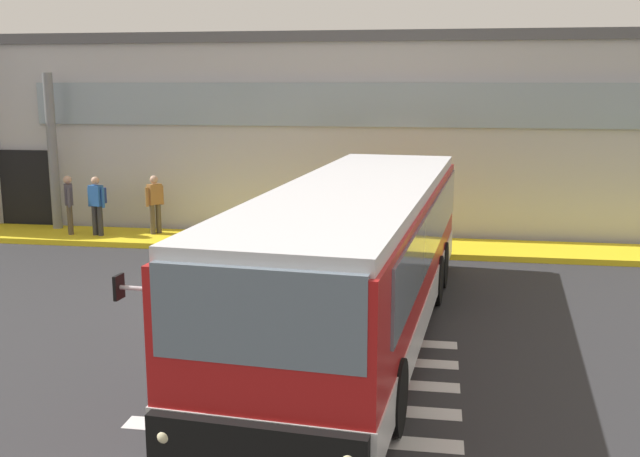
# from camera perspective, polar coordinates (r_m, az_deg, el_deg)

# --- Properties ---
(ground_plane) EXTENTS (80.00, 90.00, 0.02)m
(ground_plane) POSITION_cam_1_polar(r_m,az_deg,el_deg) (15.61, -5.25, -5.21)
(ground_plane) COLOR #2B2B2D
(ground_plane) RESTS_ON ground
(bay_paint_stripes) EXTENTS (4.40, 3.96, 0.01)m
(bay_paint_stripes) POSITION_cam_1_polar(r_m,az_deg,el_deg) (11.33, -0.57, -11.62)
(bay_paint_stripes) COLOR silver
(bay_paint_stripes) RESTS_ON ground
(terminal_building) EXTENTS (25.77, 13.80, 5.81)m
(terminal_building) POSITION_cam_1_polar(r_m,az_deg,el_deg) (26.57, -0.56, 8.05)
(terminal_building) COLOR #B7B7BC
(terminal_building) RESTS_ON ground
(boarding_curb) EXTENTS (27.97, 2.00, 0.15)m
(boarding_curb) POSITION_cam_1_polar(r_m,az_deg,el_deg) (20.12, -1.89, -1.14)
(boarding_curb) COLOR yellow
(boarding_curb) RESTS_ON ground
(entry_support_column) EXTENTS (0.28, 0.28, 4.53)m
(entry_support_column) POSITION_cam_1_polar(r_m,az_deg,el_deg) (22.86, -20.08, 5.62)
(entry_support_column) COLOR slate
(entry_support_column) RESTS_ON boarding_curb
(bus_main_foreground) EXTENTS (3.92, 11.15, 2.70)m
(bus_main_foreground) POSITION_cam_1_polar(r_m,az_deg,el_deg) (12.82, 2.85, -2.62)
(bus_main_foreground) COLOR red
(bus_main_foreground) RESTS_ON ground
(passenger_near_column) EXTENTS (0.38, 0.52, 1.68)m
(passenger_near_column) POSITION_cam_1_polar(r_m,az_deg,el_deg) (21.99, -18.95, 1.98)
(passenger_near_column) COLOR #4C4233
(passenger_near_column) RESTS_ON boarding_curb
(passenger_by_doorway) EXTENTS (0.57, 0.45, 1.68)m
(passenger_by_doorway) POSITION_cam_1_polar(r_m,az_deg,el_deg) (21.56, -16.94, 2.02)
(passenger_by_doorway) COLOR #2D2D33
(passenger_by_doorway) RESTS_ON boarding_curb
(passenger_at_curb_edge) EXTENTS (0.40, 0.50, 1.68)m
(passenger_at_curb_edge) POSITION_cam_1_polar(r_m,az_deg,el_deg) (21.38, -12.73, 2.06)
(passenger_at_curb_edge) COLOR #4C4233
(passenger_at_curb_edge) RESTS_ON boarding_curb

